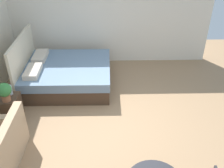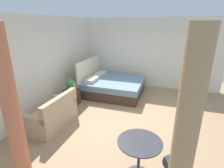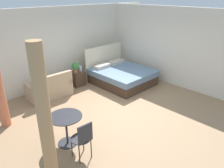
{
  "view_description": "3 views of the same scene",
  "coord_description": "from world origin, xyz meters",
  "px_view_note": "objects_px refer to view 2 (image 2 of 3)",
  "views": [
    {
      "loc": [
        -4.05,
        0.13,
        3.55
      ],
      "look_at": [
        0.46,
        0.01,
        0.7
      ],
      "focal_mm": 41.26,
      "sensor_mm": 36.0,
      "label": 1
    },
    {
      "loc": [
        -4.42,
        -0.8,
        2.6
      ],
      "look_at": [
        0.64,
        0.87,
        0.74
      ],
      "focal_mm": 28.12,
      "sensor_mm": 36.0,
      "label": 2
    },
    {
      "loc": [
        -4.13,
        -4.17,
        3.29
      ],
      "look_at": [
        0.19,
        0.24,
        0.65
      ],
      "focal_mm": 34.9,
      "sensor_mm": 36.0,
      "label": 3
    }
  ],
  "objects_px": {
    "vase": "(74,85)",
    "balcony_table": "(139,152)",
    "nightstand": "(72,97)",
    "potted_plant": "(70,84)",
    "bed": "(112,86)",
    "couch": "(53,115)",
    "cafe_chair_near_window": "(182,162)"
  },
  "relations": [
    {
      "from": "vase",
      "to": "balcony_table",
      "type": "bearing_deg",
      "value": -132.07
    },
    {
      "from": "nightstand",
      "to": "balcony_table",
      "type": "xyz_separation_m",
      "value": [
        -2.22,
        -2.62,
        0.24
      ]
    },
    {
      "from": "potted_plant",
      "to": "nightstand",
      "type": "bearing_deg",
      "value": 19.21
    },
    {
      "from": "bed",
      "to": "nightstand",
      "type": "height_order",
      "value": "bed"
    },
    {
      "from": "vase",
      "to": "bed",
      "type": "bearing_deg",
      "value": -37.93
    },
    {
      "from": "couch",
      "to": "cafe_chair_near_window",
      "type": "xyz_separation_m",
      "value": [
        -1.0,
        -3.13,
        0.26
      ]
    },
    {
      "from": "bed",
      "to": "balcony_table",
      "type": "bearing_deg",
      "value": -155.13
    },
    {
      "from": "bed",
      "to": "nightstand",
      "type": "relative_size",
      "value": 3.9
    },
    {
      "from": "couch",
      "to": "balcony_table",
      "type": "distance_m",
      "value": 2.64
    },
    {
      "from": "nightstand",
      "to": "cafe_chair_near_window",
      "type": "relative_size",
      "value": 0.61
    },
    {
      "from": "potted_plant",
      "to": "balcony_table",
      "type": "height_order",
      "value": "potted_plant"
    },
    {
      "from": "bed",
      "to": "potted_plant",
      "type": "height_order",
      "value": "bed"
    },
    {
      "from": "vase",
      "to": "cafe_chair_near_window",
      "type": "relative_size",
      "value": 0.22
    },
    {
      "from": "vase",
      "to": "nightstand",
      "type": "bearing_deg",
      "value": 164.25
    },
    {
      "from": "balcony_table",
      "to": "potted_plant",
      "type": "bearing_deg",
      "value": 50.72
    },
    {
      "from": "bed",
      "to": "couch",
      "type": "distance_m",
      "value": 2.71
    },
    {
      "from": "couch",
      "to": "vase",
      "type": "distance_m",
      "value": 1.43
    },
    {
      "from": "couch",
      "to": "nightstand",
      "type": "height_order",
      "value": "couch"
    },
    {
      "from": "bed",
      "to": "vase",
      "type": "relative_size",
      "value": 10.61
    },
    {
      "from": "vase",
      "to": "potted_plant",
      "type": "bearing_deg",
      "value": -179.74
    },
    {
      "from": "bed",
      "to": "nightstand",
      "type": "xyz_separation_m",
      "value": [
        -1.33,
        0.98,
        -0.04
      ]
    },
    {
      "from": "bed",
      "to": "vase",
      "type": "bearing_deg",
      "value": 142.07
    },
    {
      "from": "bed",
      "to": "balcony_table",
      "type": "distance_m",
      "value": 3.92
    },
    {
      "from": "bed",
      "to": "nightstand",
      "type": "bearing_deg",
      "value": 143.7
    },
    {
      "from": "nightstand",
      "to": "vase",
      "type": "distance_m",
      "value": 0.39
    },
    {
      "from": "potted_plant",
      "to": "couch",
      "type": "bearing_deg",
      "value": -173.12
    },
    {
      "from": "couch",
      "to": "vase",
      "type": "relative_size",
      "value": 6.96
    },
    {
      "from": "bed",
      "to": "cafe_chair_near_window",
      "type": "height_order",
      "value": "bed"
    },
    {
      "from": "vase",
      "to": "cafe_chair_near_window",
      "type": "height_order",
      "value": "cafe_chair_near_window"
    },
    {
      "from": "bed",
      "to": "couch",
      "type": "bearing_deg",
      "value": 162.72
    },
    {
      "from": "potted_plant",
      "to": "balcony_table",
      "type": "xyz_separation_m",
      "value": [
        -2.12,
        -2.59,
        -0.25
      ]
    },
    {
      "from": "vase",
      "to": "balcony_table",
      "type": "xyz_separation_m",
      "value": [
        -2.34,
        -2.59,
        -0.13
      ]
    }
  ]
}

